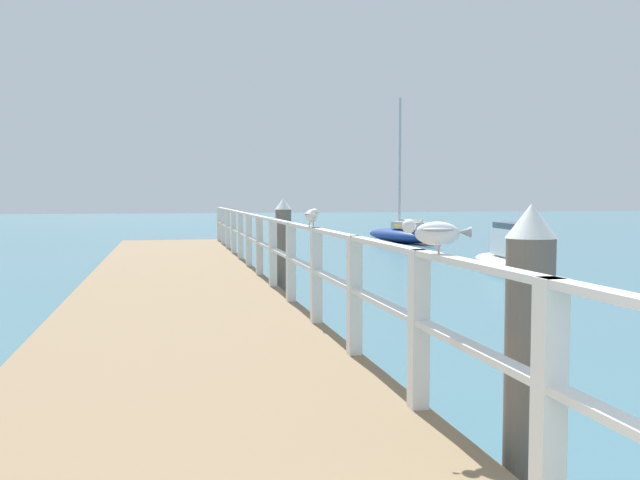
{
  "coord_description": "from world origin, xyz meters",
  "views": [
    {
      "loc": [
        -0.18,
        -0.31,
        1.99
      ],
      "look_at": [
        2.1,
        9.92,
        1.32
      ],
      "focal_mm": 38.91,
      "sensor_mm": 36.0,
      "label": 1
    }
  ],
  "objects_px": {
    "seagull_foreground": "(436,232)",
    "seagull_background": "(312,215)",
    "dock_piling_far": "(283,252)",
    "boat_0": "(513,256)",
    "boat_1": "(403,234)",
    "dock_piling_near": "(529,370)"
  },
  "relations": [
    {
      "from": "boat_0",
      "to": "seagull_foreground",
      "type": "bearing_deg",
      "value": 66.12
    },
    {
      "from": "dock_piling_near",
      "to": "seagull_background",
      "type": "relative_size",
      "value": 4.09
    },
    {
      "from": "dock_piling_far",
      "to": "boat_0",
      "type": "distance_m",
      "value": 8.1
    },
    {
      "from": "seagull_foreground",
      "to": "boat_0",
      "type": "distance_m",
      "value": 14.42
    },
    {
      "from": "dock_piling_near",
      "to": "dock_piling_far",
      "type": "relative_size",
      "value": 1.0
    },
    {
      "from": "boat_0",
      "to": "boat_1",
      "type": "distance_m",
      "value": 11.46
    },
    {
      "from": "dock_piling_near",
      "to": "seagull_background",
      "type": "bearing_deg",
      "value": 95.04
    },
    {
      "from": "seagull_foreground",
      "to": "seagull_background",
      "type": "distance_m",
      "value": 3.83
    },
    {
      "from": "seagull_foreground",
      "to": "boat_1",
      "type": "height_order",
      "value": "boat_1"
    },
    {
      "from": "seagull_foreground",
      "to": "seagull_background",
      "type": "bearing_deg",
      "value": 19.52
    },
    {
      "from": "boat_1",
      "to": "seagull_foreground",
      "type": "bearing_deg",
      "value": -124.61
    },
    {
      "from": "dock_piling_near",
      "to": "seagull_background",
      "type": "height_order",
      "value": "dock_piling_near"
    },
    {
      "from": "boat_1",
      "to": "boat_0",
      "type": "bearing_deg",
      "value": -110.64
    },
    {
      "from": "dock_piling_far",
      "to": "boat_1",
      "type": "relative_size",
      "value": 0.32
    },
    {
      "from": "seagull_foreground",
      "to": "boat_0",
      "type": "xyz_separation_m",
      "value": [
        7.19,
        12.43,
        -1.33
      ]
    },
    {
      "from": "boat_0",
      "to": "seagull_background",
      "type": "bearing_deg",
      "value": 56.3
    },
    {
      "from": "dock_piling_near",
      "to": "boat_1",
      "type": "relative_size",
      "value": 0.32
    },
    {
      "from": "seagull_foreground",
      "to": "boat_1",
      "type": "relative_size",
      "value": 0.08
    },
    {
      "from": "seagull_background",
      "to": "dock_piling_far",
      "type": "bearing_deg",
      "value": -95.15
    },
    {
      "from": "seagull_background",
      "to": "dock_piling_near",
      "type": "bearing_deg",
      "value": 95.0
    },
    {
      "from": "boat_0",
      "to": "boat_1",
      "type": "bearing_deg",
      "value": -88.8
    },
    {
      "from": "dock_piling_far",
      "to": "boat_0",
      "type": "height_order",
      "value": "dock_piling_far"
    }
  ]
}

